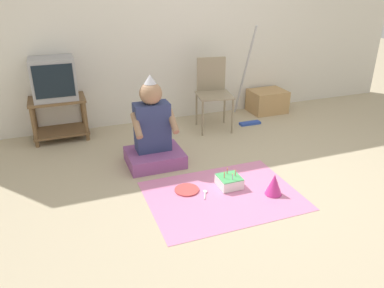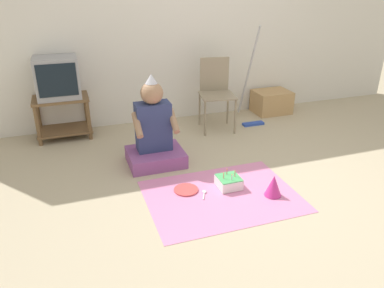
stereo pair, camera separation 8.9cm
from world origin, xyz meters
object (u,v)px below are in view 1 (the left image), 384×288
object	(u,v)px
cardboard_box_stack	(267,101)
paper_plate	(187,190)
folding_chair	(213,89)
person_seated	(153,135)
dust_mop	(247,94)
party_hat_blue	(274,184)
tv	(53,79)
birthday_cake	(229,181)

from	to	relation	value
cardboard_box_stack	paper_plate	distance (m)	2.42
cardboard_box_stack	folding_chair	bearing A→B (deg)	-164.61
folding_chair	person_seated	distance (m)	1.22
cardboard_box_stack	dust_mop	world-z (taller)	dust_mop
cardboard_box_stack	dust_mop	size ratio (longest dim) A/B	0.39
party_hat_blue	cardboard_box_stack	bearing A→B (deg)	60.67
dust_mop	person_seated	world-z (taller)	dust_mop
tv	dust_mop	bearing A→B (deg)	-6.40
folding_chair	paper_plate	world-z (taller)	folding_chair
tv	party_hat_blue	world-z (taller)	tv
tv	folding_chair	xyz separation A→B (m)	(1.81, -0.28, -0.22)
cardboard_box_stack	paper_plate	bearing A→B (deg)	-137.75
tv	folding_chair	world-z (taller)	tv
birthday_cake	cardboard_box_stack	bearing A→B (deg)	50.36
dust_mop	birthday_cake	distance (m)	1.76
person_seated	paper_plate	size ratio (longest dim) A/B	4.18
person_seated	paper_plate	distance (m)	0.72
party_hat_blue	folding_chair	bearing A→B (deg)	85.23
cardboard_box_stack	paper_plate	world-z (taller)	cardboard_box_stack
party_hat_blue	birthday_cake	bearing A→B (deg)	140.41
tv	person_seated	world-z (taller)	tv
party_hat_blue	paper_plate	xyz separation A→B (m)	(-0.69, 0.32, -0.09)
tv	birthday_cake	distance (m)	2.29
person_seated	paper_plate	world-z (taller)	person_seated
person_seated	cardboard_box_stack	bearing A→B (deg)	27.22
tv	paper_plate	distance (m)	2.04
cardboard_box_stack	party_hat_blue	world-z (taller)	cardboard_box_stack
tv	cardboard_box_stack	bearing A→B (deg)	-0.42
folding_chair	tv	bearing A→B (deg)	171.12
tv	folding_chair	distance (m)	1.85
cardboard_box_stack	paper_plate	size ratio (longest dim) A/B	2.22
cardboard_box_stack	birthday_cake	size ratio (longest dim) A/B	2.41
dust_mop	cardboard_box_stack	bearing A→B (deg)	27.21
dust_mop	birthday_cake	bearing A→B (deg)	-122.86
tv	person_seated	size ratio (longest dim) A/B	0.51
tv	paper_plate	size ratio (longest dim) A/B	2.15
tv	birthday_cake	bearing A→B (deg)	-51.51
paper_plate	person_seated	bearing A→B (deg)	100.97
dust_mop	paper_plate	size ratio (longest dim) A/B	5.64
folding_chair	cardboard_box_stack	bearing A→B (deg)	15.39
person_seated	dust_mop	bearing A→B (deg)	27.22
tv	birthday_cake	size ratio (longest dim) A/B	2.33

